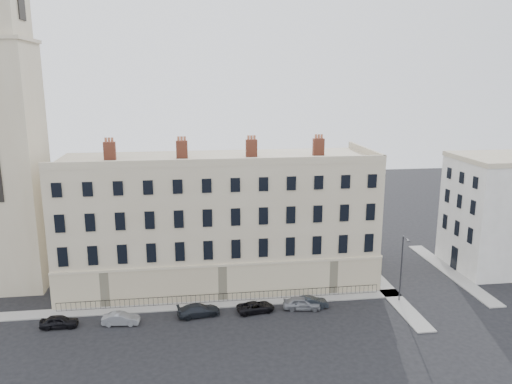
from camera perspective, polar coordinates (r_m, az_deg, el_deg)
ground at (r=51.91m, az=3.53°, el=-14.63°), size 160.00×160.00×0.00m
terrace at (r=59.46m, az=-4.30°, el=-3.20°), size 36.22×12.22×17.00m
church_tower at (r=62.78m, az=-27.24°, el=6.65°), size 8.00×8.13×44.00m
adjacent_building at (r=70.01m, az=25.68°, el=-2.41°), size 10.00×10.00×14.00m
pavement_terrace at (r=55.50m, az=-7.96°, el=-12.74°), size 48.00×2.00×0.12m
pavement_east_return at (r=62.36m, az=14.02°, el=-10.04°), size 2.00×24.00×0.12m
pavement_adjacent at (r=68.20m, az=21.31°, el=-8.53°), size 2.00×20.00×0.12m
railings at (r=55.75m, az=-3.77°, el=-11.96°), size 35.00×0.04×0.96m
car_a at (r=54.18m, az=-21.57°, el=-13.60°), size 3.63×1.47×1.23m
car_b at (r=52.89m, az=-15.18°, el=-13.81°), size 3.74×1.60×1.20m
car_c at (r=53.07m, az=-6.58°, el=-13.27°), size 4.63×2.49×1.27m
car_d at (r=53.59m, az=-0.04°, el=-13.01°), size 4.21×2.44×1.10m
car_e at (r=54.34m, az=5.26°, el=-12.53°), size 4.19×2.21×1.36m
car_f at (r=54.71m, az=6.25°, el=-12.45°), size 3.76×1.39×1.23m
streetlamp at (r=56.65m, az=16.32°, el=-8.08°), size 0.23×1.63×7.54m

